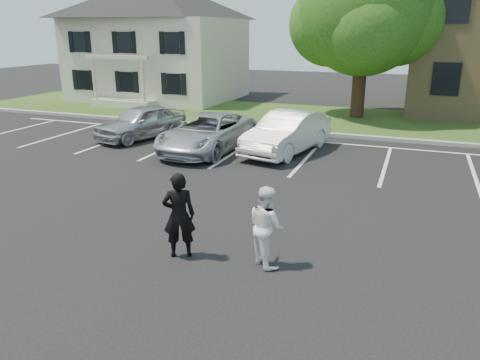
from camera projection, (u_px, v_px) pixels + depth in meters
name	position (u px, v px, depth m)	size (l,w,h in m)	color
ground_plane	(224.00, 248.00, 10.16)	(90.00, 90.00, 0.00)	black
curb	(327.00, 134.00, 20.82)	(40.00, 0.30, 0.15)	gray
grass_strip	(342.00, 120.00, 24.39)	(44.00, 8.00, 0.08)	#1F3D14
stall_lines	(349.00, 155.00, 17.65)	(34.00, 5.36, 0.01)	silver
house	(158.00, 40.00, 31.14)	(10.30, 9.22, 7.60)	beige
tree	(366.00, 12.00, 23.44)	(7.80, 7.20, 8.80)	black
man_black_suit	(179.00, 215.00, 9.54)	(0.66, 0.43, 1.82)	black
man_white_shirt	(266.00, 226.00, 9.24)	(0.80, 0.62, 1.64)	white
car_silver_west	(141.00, 122.00, 20.18)	(1.71, 4.25, 1.45)	#B7B8BD
car_silver_minivan	(207.00, 133.00, 18.08)	(2.37, 5.15, 1.43)	#B8BAC0
car_white_sedan	(287.00, 133.00, 17.80)	(1.63, 4.68, 1.54)	silver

